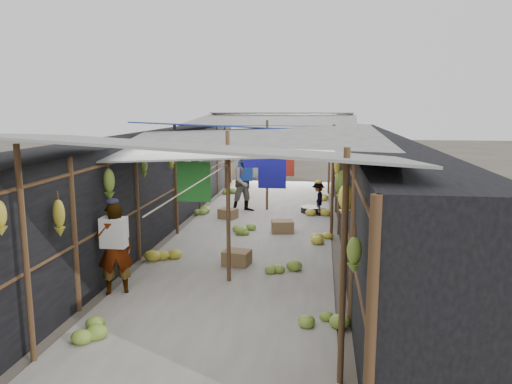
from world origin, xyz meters
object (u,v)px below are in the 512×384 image
at_px(crate_near, 237,258).
at_px(black_basin, 311,210).
at_px(vendor_seated, 318,199).
at_px(shopper_blue, 246,182).
at_px(vendor_elderly, 115,249).

bearing_deg(crate_near, black_basin, 85.55).
bearing_deg(vendor_seated, shopper_blue, -98.24).
distance_m(shopper_blue, vendor_seated, 2.10).
xyz_separation_m(black_basin, vendor_seated, (0.19, -0.35, 0.38)).
bearing_deg(vendor_seated, crate_near, -19.09).
xyz_separation_m(vendor_elderly, vendor_seated, (3.18, 6.24, -0.29)).
height_order(shopper_blue, vendor_seated, shopper_blue).
bearing_deg(vendor_elderly, shopper_blue, -123.73).
bearing_deg(crate_near, vendor_seated, 82.29).
height_order(black_basin, vendor_elderly, vendor_elderly).
bearing_deg(shopper_blue, crate_near, -113.32).
height_order(vendor_elderly, shopper_blue, shopper_blue).
height_order(crate_near, shopper_blue, shopper_blue).
bearing_deg(shopper_blue, black_basin, -27.16).
relative_size(vendor_elderly, shopper_blue, 0.86).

